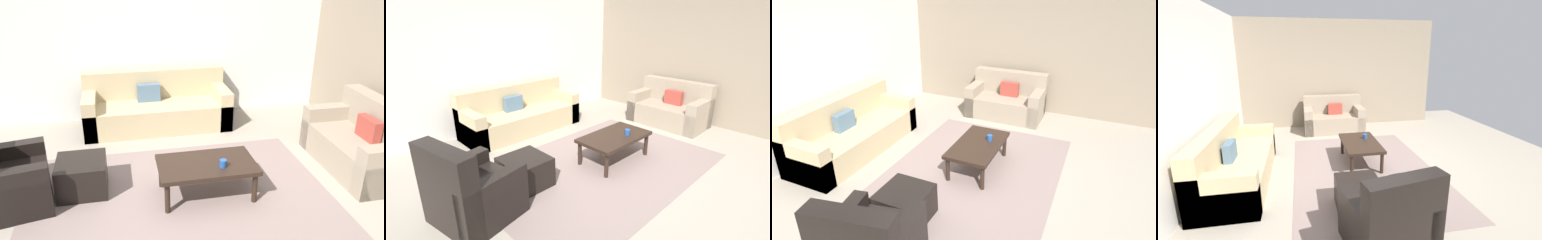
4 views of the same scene
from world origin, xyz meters
The scene contains 10 objects.
ground_plane centered at (0.00, 0.00, 0.00)m, with size 8.00×8.00×0.00m, color gray.
rear_partition centered at (0.00, 2.60, 1.40)m, with size 6.00×0.12×2.80m, color silver.
stone_feature_panel centered at (3.00, 0.00, 1.40)m, with size 0.12×5.20×2.80m, color gray.
area_rug centered at (0.00, 0.00, 0.00)m, with size 3.48×2.39×0.01m, color slate.
couch_main centered at (0.00, 2.11, 0.30)m, with size 2.27×0.87×0.88m.
couch_loveseat centered at (2.47, 0.21, 0.30)m, with size 0.83×1.49×0.88m.
armchair_leather centered at (-1.89, 0.19, 0.31)m, with size 0.94×0.94×0.95m.
ottoman centered at (-1.08, 0.35, 0.20)m, with size 0.56×0.56×0.40m, color black.
coffee_table centered at (0.32, -0.01, 0.36)m, with size 1.10×0.64×0.41m.
cup centered at (0.48, -0.13, 0.45)m, with size 0.08×0.08×0.09m, color #1E478C.
Camera 4 is at (-4.04, 1.03, 2.03)m, focal length 24.36 mm.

